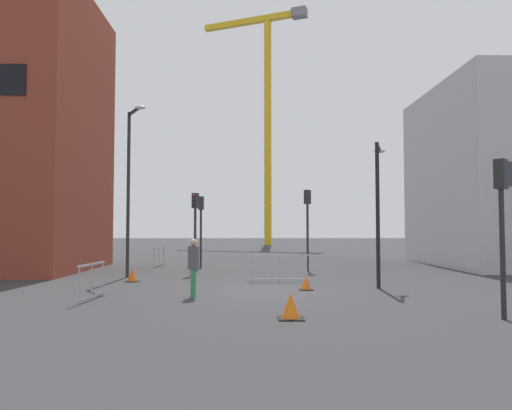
{
  "coord_description": "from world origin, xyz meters",
  "views": [
    {
      "loc": [
        -0.46,
        -16.38,
        2.13
      ],
      "look_at": [
        0.0,
        7.52,
        3.26
      ],
      "focal_mm": 33.62,
      "sensor_mm": 36.0,
      "label": 1
    }
  ],
  "objects": [
    {
      "name": "traffic_light_corner",
      "position": [
        2.56,
        7.35,
        2.69
      ],
      "size": [
        0.37,
        0.37,
        4.0
      ],
      "color": "#2D2D30",
      "rests_on": "ground"
    },
    {
      "name": "traffic_cone_by_barrier",
      "position": [
        -4.98,
        2.68,
        0.24
      ],
      "size": [
        0.51,
        0.51,
        0.51
      ],
      "color": "black",
      "rests_on": "ground"
    },
    {
      "name": "traffic_light_far",
      "position": [
        5.51,
        -5.3,
        2.53
      ],
      "size": [
        0.37,
        0.37,
        3.74
      ],
      "color": "#232326",
      "rests_on": "ground"
    },
    {
      "name": "traffic_light_verge",
      "position": [
        -2.86,
        5.93,
        2.53
      ],
      "size": [
        0.34,
        0.39,
        3.74
      ],
      "color": "#2D2D30",
      "rests_on": "ground"
    },
    {
      "name": "streetlamp_short",
      "position": [
        4.24,
        0.62,
        3.14
      ],
      "size": [
        0.71,
        1.36,
        5.16
      ],
      "color": "black",
      "rests_on": "ground"
    },
    {
      "name": "brick_building",
      "position": [
        -12.83,
        7.67,
        6.91
      ],
      "size": [
        8.98,
        8.76,
        13.82
      ],
      "color": "brown",
      "rests_on": "ground"
    },
    {
      "name": "safety_barrier_left_run",
      "position": [
        -5.03,
        -2.12,
        0.56
      ],
      "size": [
        0.22,
        1.88,
        1.08
      ],
      "color": "#9EA0A5",
      "rests_on": "ground"
    },
    {
      "name": "construction_crane",
      "position": [
        1.99,
        42.18,
        17.89
      ],
      "size": [
        12.98,
        6.06,
        28.78
      ],
      "color": "gold",
      "rests_on": "ground"
    },
    {
      "name": "traffic_light_near",
      "position": [
        -2.88,
        8.85,
        2.54
      ],
      "size": [
        0.39,
        0.29,
        3.77
      ],
      "color": "#2D2D30",
      "rests_on": "ground"
    },
    {
      "name": "traffic_cone_orange",
      "position": [
        0.57,
        -5.13,
        0.28
      ],
      "size": [
        0.6,
        0.6,
        0.61
      ],
      "color": "black",
      "rests_on": "ground"
    },
    {
      "name": "safety_barrier_right_run",
      "position": [
        0.81,
        2.52,
        0.56
      ],
      "size": [
        2.42,
        0.2,
        1.08
      ],
      "color": "#9EA0A5",
      "rests_on": "ground"
    },
    {
      "name": "safety_barrier_mid_span",
      "position": [
        -5.28,
        10.06,
        0.56
      ],
      "size": [
        0.24,
        2.06,
        1.08
      ],
      "color": "#9EA0A5",
      "rests_on": "ground"
    },
    {
      "name": "traffic_cone_on_verge",
      "position": [
        1.57,
        0.06,
        0.22
      ],
      "size": [
        0.47,
        0.47,
        0.48
      ],
      "color": "black",
      "rests_on": "ground"
    },
    {
      "name": "pedestrian_walking",
      "position": [
        -2.1,
        -1.57,
        1.05
      ],
      "size": [
        0.34,
        0.34,
        1.79
      ],
      "color": "#2D844C",
      "rests_on": "ground"
    },
    {
      "name": "streetlamp_tall",
      "position": [
        -5.47,
        4.16,
        4.23
      ],
      "size": [
        1.07,
        1.53,
        7.15
      ],
      "color": "#232326",
      "rests_on": "ground"
    },
    {
      "name": "ground",
      "position": [
        0.0,
        0.0,
        0.0
      ],
      "size": [
        160.0,
        160.0,
        0.0
      ],
      "primitive_type": "plane",
      "color": "#333335"
    }
  ]
}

